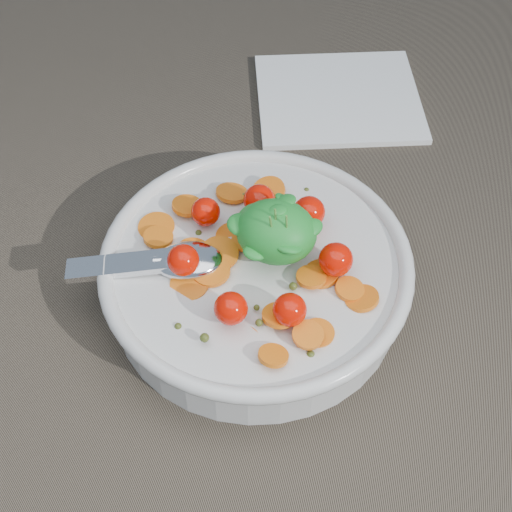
# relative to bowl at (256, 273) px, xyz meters

# --- Properties ---
(ground) EXTENTS (6.00, 6.00, 0.00)m
(ground) POSITION_rel_bowl_xyz_m (0.02, -0.01, -0.03)
(ground) COLOR brown
(ground) RESTS_ON ground
(bowl) EXTENTS (0.25, 0.23, 0.10)m
(bowl) POSITION_rel_bowl_xyz_m (0.00, 0.00, 0.00)
(bowl) COLOR silver
(bowl) RESTS_ON ground
(napkin) EXTENTS (0.19, 0.18, 0.01)m
(napkin) POSITION_rel_bowl_xyz_m (0.02, 0.25, -0.02)
(napkin) COLOR white
(napkin) RESTS_ON ground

